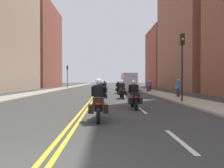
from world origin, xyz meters
TOP-DOWN VIEW (x-y plane):
  - ground_plane at (0.00, 48.00)m, footprint 264.00×264.00m
  - sidewalk_left at (-7.57, 48.00)m, footprint 2.62×144.00m
  - sidewalk_right at (7.57, 48.00)m, footprint 2.62×144.00m
  - centreline_yellow_inner at (-0.12, 48.00)m, footprint 0.12×132.00m
  - centreline_yellow_outer at (0.12, 48.00)m, footprint 0.12×132.00m
  - lane_dashes_white at (3.13, 29.00)m, footprint 0.14×56.40m
  - building_left_1 at (-15.69, 31.91)m, footprint 7.22×18.75m
  - building_right_1 at (15.61, 33.65)m, footprint 7.06×19.25m
  - building_left_2 at (-15.94, 53.36)m, footprint 7.73×20.36m
  - building_right_2 at (16.48, 51.08)m, footprint 8.80×13.58m
  - motorcycle_0 at (0.88, 4.99)m, footprint 0.77×2.13m
  - motorcycle_1 at (2.77, 8.70)m, footprint 0.77×2.10m
  - motorcycle_2 at (0.89, 12.43)m, footprint 0.77×2.07m
  - motorcycle_3 at (2.59, 15.84)m, footprint 0.78×2.20m
  - motorcycle_4 at (0.91, 19.55)m, footprint 0.77×2.17m
  - motorcycle_5 at (2.69, 23.36)m, footprint 0.78×2.25m
  - motorcycle_6 at (0.96, 27.06)m, footprint 0.76×2.11m
  - traffic_light_near at (6.66, 12.03)m, footprint 0.28×0.38m
  - traffic_light_far at (-6.66, 41.30)m, footprint 0.28×0.38m
  - pedestrian_0 at (6.85, 26.24)m, footprint 0.23×0.37m
  - pedestrian_1 at (7.85, 16.50)m, footprint 0.51×0.34m
  - pedestrian_2 at (7.51, 28.05)m, footprint 0.43×0.47m
  - parked_truck at (4.86, 32.69)m, footprint 2.20×6.50m

SIDE VIEW (x-z plane):
  - ground_plane at x=0.00m, z-range 0.00..0.00m
  - centreline_yellow_inner at x=-0.12m, z-range 0.00..0.01m
  - centreline_yellow_outer at x=0.12m, z-range 0.00..0.01m
  - lane_dashes_white at x=3.13m, z-range 0.00..0.01m
  - sidewalk_left at x=-7.57m, z-range 0.00..0.12m
  - sidewalk_right at x=7.57m, z-range 0.00..0.12m
  - motorcycle_4 at x=0.91m, z-range -0.15..1.42m
  - motorcycle_2 at x=0.89m, z-range -0.15..1.44m
  - motorcycle_1 at x=2.77m, z-range -0.17..1.48m
  - motorcycle_3 at x=2.59m, z-range -0.16..1.48m
  - motorcycle_0 at x=0.88m, z-range -0.18..1.51m
  - motorcycle_5 at x=2.69m, z-range -0.16..1.50m
  - motorcycle_6 at x=0.96m, z-range -0.14..1.48m
  - pedestrian_2 at x=7.51m, z-range 0.03..1.73m
  - pedestrian_0 at x=6.85m, z-range 0.03..1.73m
  - pedestrian_1 at x=7.85m, z-range 0.03..1.84m
  - parked_truck at x=4.86m, z-range -0.13..2.67m
  - traffic_light_far at x=-6.66m, z-range 0.90..5.56m
  - traffic_light_near at x=6.66m, z-range 0.93..5.89m
  - building_right_2 at x=16.48m, z-range 0.00..14.36m
  - building_left_1 at x=-15.69m, z-range 0.00..20.47m
  - building_left_2 at x=-15.94m, z-range 0.00..20.78m
  - building_right_1 at x=15.61m, z-range 0.00..24.95m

